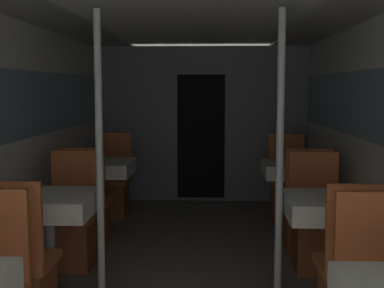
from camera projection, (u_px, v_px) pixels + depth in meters
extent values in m
cube|color=white|center=(190.00, 4.00, 3.88)|extent=(2.91, 8.45, 0.04)
cube|color=#999993|center=(29.00, 10.00, 3.94)|extent=(0.52, 8.11, 0.03)
cube|color=#999993|center=(355.00, 8.00, 3.84)|extent=(0.52, 8.11, 0.03)
cube|color=slate|center=(201.00, 124.00, 7.22)|extent=(2.85, 0.08, 2.09)
cube|color=black|center=(201.00, 137.00, 7.20)|extent=(0.64, 0.01, 1.67)
cylinder|color=#B7B7BC|center=(49.00, 245.00, 3.95)|extent=(0.09, 0.09, 0.72)
cube|color=#B2B2B7|center=(48.00, 196.00, 3.91)|extent=(0.64, 0.64, 0.02)
cube|color=white|center=(48.00, 204.00, 3.92)|extent=(0.68, 0.68, 0.15)
cube|color=#C66033|center=(20.00, 262.00, 3.36)|extent=(0.42, 0.42, 0.05)
cube|color=#C66033|center=(7.00, 225.00, 3.14)|extent=(0.42, 0.04, 0.52)
cube|color=brown|center=(71.00, 244.00, 4.55)|extent=(0.36, 0.36, 0.41)
cube|color=#C66033|center=(71.00, 217.00, 4.53)|extent=(0.42, 0.42, 0.05)
cube|color=#C66033|center=(76.00, 180.00, 4.69)|extent=(0.42, 0.04, 0.52)
cylinder|color=silver|center=(99.00, 155.00, 3.87)|extent=(0.05, 0.05, 2.09)
cylinder|color=#4C4C51|center=(101.00, 230.00, 5.76)|extent=(0.28, 0.28, 0.01)
cylinder|color=#B7B7BC|center=(101.00, 196.00, 5.73)|extent=(0.09, 0.09, 0.72)
cube|color=#B2B2B7|center=(100.00, 162.00, 5.69)|extent=(0.64, 0.64, 0.02)
cube|color=white|center=(100.00, 168.00, 5.69)|extent=(0.68, 0.68, 0.15)
cube|color=brown|center=(88.00, 225.00, 5.16)|extent=(0.36, 0.36, 0.41)
cube|color=#C66033|center=(88.00, 202.00, 5.13)|extent=(0.42, 0.42, 0.05)
cube|color=#C66033|center=(82.00, 176.00, 4.91)|extent=(0.42, 0.04, 0.52)
cube|color=brown|center=(112.00, 200.00, 6.33)|extent=(0.36, 0.36, 0.41)
cube|color=#C66033|center=(111.00, 181.00, 6.30)|extent=(0.42, 0.42, 0.05)
cube|color=#C66033|center=(114.00, 155.00, 6.46)|extent=(0.42, 0.04, 0.52)
cube|color=#C66033|center=(375.00, 240.00, 2.83)|extent=(0.42, 0.04, 0.52)
cylinder|color=#B7B7BC|center=(332.00, 248.00, 3.86)|extent=(0.09, 0.09, 0.72)
cube|color=#B2B2B7|center=(333.00, 199.00, 3.83)|extent=(0.64, 0.64, 0.02)
cube|color=white|center=(333.00, 207.00, 3.83)|extent=(0.68, 0.68, 0.15)
cube|color=#C66033|center=(353.00, 266.00, 3.27)|extent=(0.42, 0.42, 0.05)
cube|color=#C66033|center=(363.00, 229.00, 3.05)|extent=(0.42, 0.04, 0.52)
cube|color=brown|center=(316.00, 247.00, 4.47)|extent=(0.36, 0.36, 0.41)
cube|color=#C66033|center=(317.00, 219.00, 4.44)|extent=(0.42, 0.42, 0.05)
cube|color=#C66033|center=(313.00, 182.00, 4.60)|extent=(0.42, 0.04, 0.52)
cylinder|color=silver|center=(280.00, 156.00, 3.81)|extent=(0.05, 0.05, 2.09)
cylinder|color=#4C4C51|center=(294.00, 232.00, 5.68)|extent=(0.28, 0.28, 0.01)
cylinder|color=#B7B7BC|center=(295.00, 198.00, 5.64)|extent=(0.09, 0.09, 0.72)
cube|color=#B2B2B7|center=(296.00, 164.00, 5.60)|extent=(0.64, 0.64, 0.02)
cube|color=white|center=(296.00, 169.00, 5.61)|extent=(0.68, 0.68, 0.15)
cube|color=brown|center=(304.00, 228.00, 5.07)|extent=(0.36, 0.36, 0.41)
cube|color=#C66033|center=(304.00, 204.00, 5.04)|extent=(0.42, 0.42, 0.05)
cube|color=#C66033|center=(309.00, 177.00, 4.83)|extent=(0.42, 0.04, 0.52)
cube|color=brown|center=(287.00, 202.00, 6.24)|extent=(0.36, 0.36, 0.41)
cube|color=#C66033|center=(288.00, 182.00, 6.22)|extent=(0.42, 0.42, 0.05)
cube|color=#C66033|center=(286.00, 156.00, 6.38)|extent=(0.42, 0.04, 0.52)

